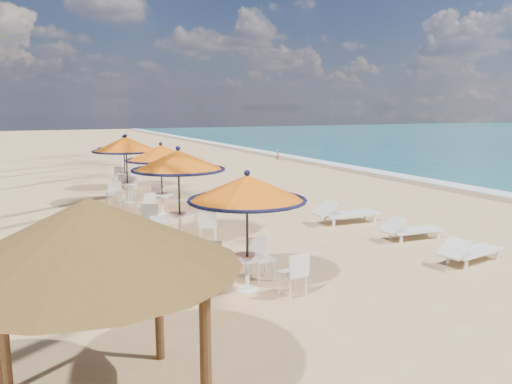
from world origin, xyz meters
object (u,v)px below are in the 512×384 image
(station_0, at_px, (248,203))
(lounger_mid, at_px, (410,229))
(station_3, at_px, (125,153))
(station_2, at_px, (160,160))
(palapa, at_px, (90,235))
(lounger_far, at_px, (344,212))
(station_4, at_px, (124,149))
(station_1, at_px, (177,172))
(lounger_near, at_px, (469,251))

(station_0, xyz_separation_m, lounger_mid, (5.65, 1.62, -1.48))
(station_3, relative_size, lounger_mid, 1.44)
(station_0, relative_size, station_2, 0.98)
(lounger_mid, bearing_deg, palapa, -149.17)
(station_3, bearing_deg, lounger_far, -49.63)
(station_0, relative_size, palapa, 0.71)
(station_0, bearing_deg, station_4, 88.76)
(station_2, relative_size, station_4, 1.03)
(station_0, height_order, station_3, station_3)
(station_1, bearing_deg, palapa, -113.68)
(station_3, distance_m, palapa, 13.82)
(station_3, bearing_deg, lounger_mid, -56.09)
(station_2, relative_size, station_3, 0.94)
(lounger_far, bearing_deg, lounger_near, -83.15)
(lounger_near, xyz_separation_m, lounger_far, (-0.22, 4.68, 0.05))
(station_4, distance_m, lounger_mid, 13.76)
(station_4, distance_m, palapa, 17.57)
(station_0, height_order, palapa, palapa)
(station_1, height_order, palapa, palapa)
(palapa, bearing_deg, lounger_mid, 27.09)
(station_2, distance_m, lounger_near, 10.00)
(lounger_far, bearing_deg, station_2, 146.41)
(station_2, distance_m, station_4, 6.40)
(station_1, distance_m, station_2, 3.71)
(station_1, height_order, lounger_near, station_1)
(station_4, distance_m, lounger_near, 15.77)
(station_0, bearing_deg, lounger_near, -6.75)
(station_0, xyz_separation_m, station_4, (0.31, 14.21, -0.02))
(lounger_far, bearing_deg, station_0, -137.91)
(palapa, bearing_deg, lounger_far, 39.52)
(station_1, distance_m, station_3, 6.38)
(lounger_near, bearing_deg, palapa, -174.72)
(station_3, height_order, lounger_mid, station_3)
(station_4, height_order, palapa, palapa)
(palapa, bearing_deg, station_0, 41.87)
(station_0, bearing_deg, palapa, -138.13)
(station_1, distance_m, station_4, 10.08)
(station_3, xyz_separation_m, palapa, (-2.98, -13.50, 0.27))
(station_1, bearing_deg, lounger_near, -40.52)
(lounger_mid, xyz_separation_m, palapa, (-8.97, -4.59, 1.90))
(station_3, distance_m, lounger_far, 8.66)
(station_0, height_order, station_1, station_1)
(station_3, height_order, station_4, station_3)
(station_2, height_order, lounger_mid, station_2)
(station_4, bearing_deg, station_2, -90.09)
(station_1, relative_size, lounger_near, 1.37)
(station_3, relative_size, palapa, 0.77)
(station_0, relative_size, lounger_far, 1.12)
(lounger_near, xyz_separation_m, palapa, (-8.72, -2.33, 1.90))
(station_1, height_order, lounger_mid, station_1)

